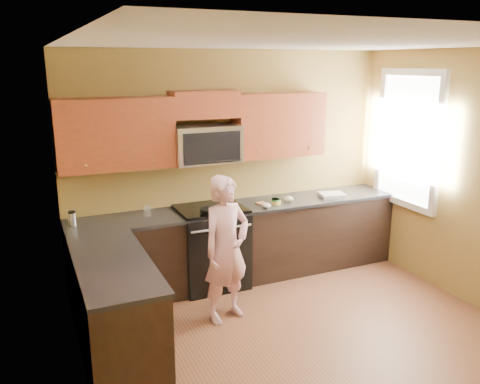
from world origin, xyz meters
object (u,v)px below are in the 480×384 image
microwave (206,162)px  woman (226,249)px  stove (211,246)px  travel_mug (73,226)px  butter_tub (276,204)px  frying_pan (212,213)px

microwave → woman: 1.17m
stove → woman: size_ratio=0.63×
woman → travel_mug: bearing=131.7°
woman → microwave: bearing=64.6°
microwave → travel_mug: 1.59m
microwave → travel_mug: (-1.50, -0.09, -0.53)m
stove → travel_mug: travel_mug is taller
woman → travel_mug: (-1.36, 0.83, 0.17)m
butter_tub → travel_mug: travel_mug is taller
butter_tub → travel_mug: size_ratio=0.71×
butter_tub → travel_mug: bearing=177.0°
stove → frying_pan: bearing=-108.0°
woman → frying_pan: woman is taller
travel_mug → woman: bearing=-31.2°
woman → stove: bearing=63.3°
butter_tub → travel_mug: (-2.29, 0.12, 0.00)m
stove → butter_tub: 0.91m
frying_pan → butter_tub: 0.87m
stove → butter_tub: size_ratio=8.41×
frying_pan → microwave: bearing=98.1°
woman → frying_pan: 0.62m
stove → travel_mug: (-1.50, 0.03, 0.45)m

